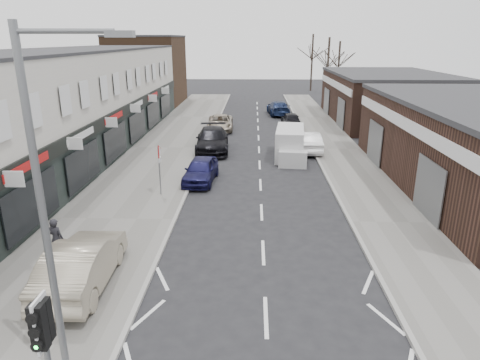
# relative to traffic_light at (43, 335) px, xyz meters

# --- Properties ---
(pavement_left) EXTENTS (5.50, 64.00, 0.12)m
(pavement_left) POSITION_rel_traffic_light_xyz_m (-2.35, 24.02, -2.35)
(pavement_left) COLOR slate
(pavement_left) RESTS_ON ground
(pavement_right) EXTENTS (3.50, 64.00, 0.12)m
(pavement_right) POSITION_rel_traffic_light_xyz_m (10.15, 24.02, -2.35)
(pavement_right) COLOR slate
(pavement_right) RESTS_ON ground
(shop_terrace_left) EXTENTS (8.00, 41.00, 7.10)m
(shop_terrace_left) POSITION_rel_traffic_light_xyz_m (-9.10, 21.52, 1.14)
(shop_terrace_left) COLOR beige
(shop_terrace_left) RESTS_ON ground
(brick_block_far) EXTENTS (8.00, 10.00, 8.00)m
(brick_block_far) POSITION_rel_traffic_light_xyz_m (-9.10, 47.02, 1.59)
(brick_block_far) COLOR #432C1C
(brick_block_far) RESTS_ON ground
(right_unit_far) EXTENTS (10.00, 16.00, 4.50)m
(right_unit_far) POSITION_rel_traffic_light_xyz_m (16.90, 36.02, -0.16)
(right_unit_far) COLOR #382119
(right_unit_far) RESTS_ON ground
(tree_far_a) EXTENTS (3.60, 3.60, 8.00)m
(tree_far_a) POSITION_rel_traffic_light_xyz_m (13.40, 50.02, -2.41)
(tree_far_a) COLOR #382D26
(tree_far_a) RESTS_ON ground
(tree_far_b) EXTENTS (3.60, 3.60, 7.50)m
(tree_far_b) POSITION_rel_traffic_light_xyz_m (15.90, 56.02, -2.41)
(tree_far_b) COLOR #382D26
(tree_far_b) RESTS_ON ground
(tree_far_c) EXTENTS (3.60, 3.60, 8.50)m
(tree_far_c) POSITION_rel_traffic_light_xyz_m (12.90, 62.02, -2.41)
(tree_far_c) COLOR #382D26
(tree_far_c) RESTS_ON ground
(traffic_light) EXTENTS (0.28, 0.60, 3.10)m
(traffic_light) POSITION_rel_traffic_light_xyz_m (0.00, 0.00, 0.00)
(traffic_light) COLOR slate
(traffic_light) RESTS_ON pavement_left
(street_lamp) EXTENTS (2.23, 0.22, 8.00)m
(street_lamp) POSITION_rel_traffic_light_xyz_m (-0.13, 1.22, 2.20)
(street_lamp) COLOR slate
(street_lamp) RESTS_ON pavement_left
(warning_sign) EXTENTS (0.12, 0.80, 2.70)m
(warning_sign) POSITION_rel_traffic_light_xyz_m (-0.76, 14.02, -0.21)
(warning_sign) COLOR slate
(warning_sign) RESTS_ON pavement_left
(white_van) EXTENTS (2.25, 5.34, 2.02)m
(white_van) POSITION_rel_traffic_light_xyz_m (6.48, 21.92, -1.46)
(white_van) COLOR silver
(white_van) RESTS_ON ground
(sedan_on_pavement) EXTENTS (1.82, 4.86, 1.58)m
(sedan_on_pavement) POSITION_rel_traffic_light_xyz_m (-1.50, 5.36, -1.50)
(sedan_on_pavement) COLOR #9E947E
(sedan_on_pavement) RESTS_ON pavement_left
(pedestrian) EXTENTS (0.64, 0.48, 1.60)m
(pedestrian) POSITION_rel_traffic_light_xyz_m (-3.10, 7.04, -1.50)
(pedestrian) COLOR black
(pedestrian) RESTS_ON pavement_left
(parked_car_left_a) EXTENTS (1.94, 4.18, 1.38)m
(parked_car_left_a) POSITION_rel_traffic_light_xyz_m (1.00, 16.47, -1.72)
(parked_car_left_a) COLOR #151542
(parked_car_left_a) RESTS_ON ground
(parked_car_left_b) EXTENTS (2.64, 5.79, 1.64)m
(parked_car_left_b) POSITION_rel_traffic_light_xyz_m (1.00, 23.55, -1.59)
(parked_car_left_b) COLOR black
(parked_car_left_b) RESTS_ON ground
(parked_car_left_c) EXTENTS (2.40, 4.89, 1.33)m
(parked_car_left_c) POSITION_rel_traffic_light_xyz_m (1.00, 31.04, -1.75)
(parked_car_left_c) COLOR #A39582
(parked_car_left_c) RESTS_ON ground
(parked_car_right_a) EXTENTS (1.72, 4.49, 1.46)m
(parked_car_right_a) POSITION_rel_traffic_light_xyz_m (7.90, 23.58, -1.68)
(parked_car_right_a) COLOR white
(parked_car_right_a) RESTS_ON ground
(parked_car_right_b) EXTENTS (1.72, 3.95, 1.33)m
(parked_car_right_b) POSITION_rel_traffic_light_xyz_m (7.45, 33.02, -1.75)
(parked_car_right_b) COLOR black
(parked_car_right_b) RESTS_ON ground
(parked_car_right_c) EXTENTS (2.48, 5.22, 1.47)m
(parked_car_right_c) POSITION_rel_traffic_light_xyz_m (6.60, 39.40, -1.68)
(parked_car_right_c) COLOR #162245
(parked_car_right_c) RESTS_ON ground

